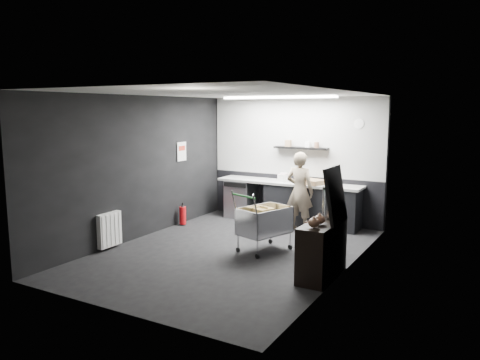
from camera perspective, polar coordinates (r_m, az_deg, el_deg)
The scene contains 22 objects.
floor at distance 8.17m, azimuth -1.13°, elevation -8.75°, with size 5.50×5.50×0.00m, color black.
ceiling at distance 7.80m, azimuth -1.19°, elevation 10.54°, with size 5.50×5.50×0.00m, color silver.
wall_back at distance 10.31m, azimuth 6.66°, elevation 2.51°, with size 5.50×5.50×0.00m, color black.
wall_front at distance 5.71m, azimuth -15.39°, elevation -2.68°, with size 5.50×5.50×0.00m, color black.
wall_left at distance 9.05m, azimuth -12.13°, elevation 1.52°, with size 5.50×5.50×0.00m, color black.
wall_right at distance 7.07m, azimuth 12.92°, elevation -0.45°, with size 5.50×5.50×0.00m, color black.
kitchen_wall_panel at distance 10.25m, azimuth 6.66°, elevation 5.27°, with size 3.95×0.02×1.70m, color #B6B6B1.
dado_panel at distance 10.42m, azimuth 6.54°, elevation -2.16°, with size 3.95×0.02×1.00m, color black.
floating_shelf at distance 10.09m, azimuth 7.45°, elevation 3.90°, with size 1.20×0.22×0.04m, color black.
wall_clock at distance 9.77m, azimuth 14.31°, elevation 6.67°, with size 0.20×0.20×0.03m, color white.
poster at distance 10.02m, azimuth -7.14°, elevation 3.47°, with size 0.02×0.30×0.40m, color white.
poster_red_band at distance 10.01m, azimuth -7.12°, elevation 3.86°, with size 0.01×0.22×0.10m, color red.
radiator at distance 8.55m, azimuth -15.63°, elevation -5.85°, with size 0.10×0.50×0.60m, color white.
ceiling_strip at distance 9.44m, azimuth 4.64°, elevation 10.00°, with size 2.40×0.20×0.04m, color white.
prep_counter at distance 10.10m, azimuth 6.55°, elevation -2.75°, with size 3.20×0.61×0.90m.
person at distance 9.50m, azimuth 7.30°, elevation -1.37°, with size 0.58×0.38×1.60m, color #B8AB92.
shopping_cart at distance 8.11m, azimuth 2.98°, elevation -5.24°, with size 0.85×1.12×1.04m.
sideboard at distance 6.98m, azimuth 10.15°, elevation -7.43°, with size 0.47×1.09×1.64m.
fire_extinguisher at distance 10.01m, azimuth -7.00°, elevation -4.23°, with size 0.14×0.14×0.46m.
cardboard_box at distance 9.81m, azimuth 8.75°, elevation -0.22°, with size 0.48×0.37×0.10m, color olive.
pink_tub at distance 10.10m, azimuth 5.36°, elevation 0.34°, with size 0.18×0.18×0.18m, color beige.
white_container at distance 10.06m, azimuth 5.20°, elevation 0.23°, with size 0.17×0.14×0.15m, color white.
Camera 1 is at (3.98, -6.70, 2.44)m, focal length 35.00 mm.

